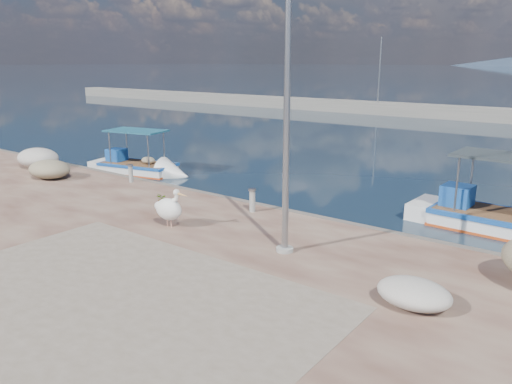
% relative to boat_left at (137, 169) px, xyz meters
% --- Properties ---
extents(ground, '(1400.00, 1400.00, 0.00)m').
position_rel_boat_left_xyz_m(ground, '(9.72, -7.20, -0.19)').
color(ground, '#162635').
rests_on(ground, ground).
extents(quay_patch, '(9.00, 7.00, 0.01)m').
position_rel_boat_left_xyz_m(quay_patch, '(10.72, -10.20, 0.32)').
color(quay_patch, gray).
rests_on(quay_patch, quay).
extents(breakwater, '(120.00, 2.20, 7.50)m').
position_rel_boat_left_xyz_m(breakwater, '(9.72, 32.80, 0.42)').
color(breakwater, gray).
rests_on(breakwater, ground).
extents(boat_left, '(5.25, 2.71, 2.41)m').
position_rel_boat_left_xyz_m(boat_left, '(0.00, 0.00, 0.00)').
color(boat_left, white).
rests_on(boat_left, ground).
extents(boat_right, '(5.94, 2.17, 2.82)m').
position_rel_boat_left_xyz_m(boat_right, '(15.81, 1.37, 0.03)').
color(boat_right, white).
rests_on(boat_right, ground).
extents(pelican, '(1.22, 0.63, 1.18)m').
position_rel_boat_left_xyz_m(pelican, '(8.30, -5.70, 0.87)').
color(pelican, tan).
rests_on(pelican, quay).
extents(lamp_post, '(0.44, 0.96, 7.00)m').
position_rel_boat_left_xyz_m(lamp_post, '(12.07, -5.25, 3.61)').
color(lamp_post, gray).
rests_on(lamp_post, quay).
extents(bollard_near, '(0.25, 0.25, 0.76)m').
position_rel_boat_left_xyz_m(bollard_near, '(9.29, -3.02, 0.73)').
color(bollard_near, gray).
rests_on(bollard_near, quay).
extents(bollard_far, '(0.24, 0.24, 0.72)m').
position_rel_boat_left_xyz_m(bollard_far, '(2.94, -2.75, 0.70)').
color(bollard_far, gray).
rests_on(bollard_far, quay).
extents(potted_plant, '(0.45, 0.41, 0.42)m').
position_rel_boat_left_xyz_m(potted_plant, '(6.44, -4.28, 0.52)').
color(potted_plant, '#33722D').
rests_on(potted_plant, quay).
extents(net_pile_b, '(1.93, 1.50, 0.75)m').
position_rel_boat_left_xyz_m(net_pile_b, '(-0.32, -4.31, 0.69)').
color(net_pile_b, tan).
rests_on(net_pile_b, quay).
extents(net_pile_a, '(2.19, 1.59, 0.89)m').
position_rel_boat_left_xyz_m(net_pile_a, '(-2.66, -3.46, 0.76)').
color(net_pile_a, beige).
rests_on(net_pile_a, quay).
extents(net_pile_d, '(1.48, 1.11, 0.56)m').
position_rel_boat_left_xyz_m(net_pile_d, '(15.75, -6.19, 0.59)').
color(net_pile_d, beige).
rests_on(net_pile_d, quay).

